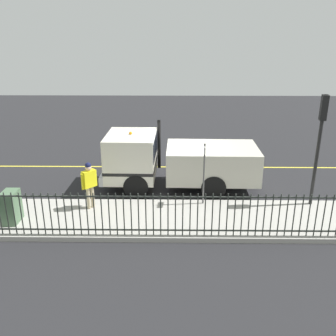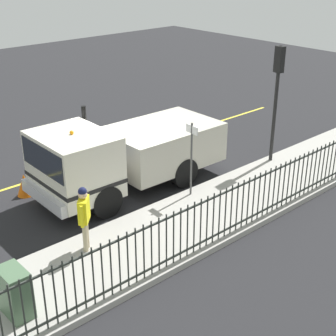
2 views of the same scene
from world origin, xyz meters
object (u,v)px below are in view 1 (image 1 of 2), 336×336
worker_standing (89,181)px  traffic_cone (118,165)px  work_truck (169,159)px  utility_cabinet (11,207)px  traffic_light_near (321,129)px  street_sign (204,167)px

worker_standing → traffic_cone: size_ratio=2.42×
worker_standing → work_truck: bearing=-6.5°
work_truck → utility_cabinet: bearing=124.5°
work_truck → traffic_light_near: 5.77m
traffic_cone → utility_cabinet: bearing=-28.6°
work_truck → street_sign: size_ratio=2.76×
utility_cabinet → traffic_cone: size_ratio=1.50×
work_truck → traffic_light_near: size_ratio=1.59×
traffic_cone → street_sign: street_sign is taller
worker_standing → traffic_light_near: size_ratio=0.43×
work_truck → traffic_cone: bearing=55.6°
utility_cabinet → traffic_cone: utility_cabinet is taller
utility_cabinet → traffic_cone: 5.81m
utility_cabinet → street_sign: size_ratio=0.47×
work_truck → street_sign: bearing=-145.7°
work_truck → utility_cabinet: (3.40, -5.15, -0.56)m
traffic_light_near → traffic_cone: 8.76m
traffic_light_near → traffic_cone: bearing=75.3°
utility_cabinet → street_sign: bearing=103.2°
worker_standing → street_sign: size_ratio=0.75×
utility_cabinet → work_truck: bearing=123.4°
traffic_light_near → traffic_cone: traffic_light_near is taller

